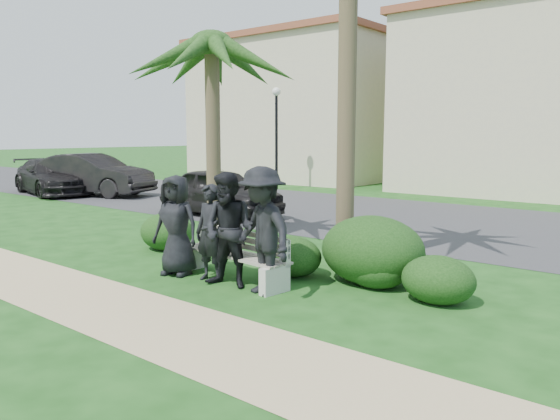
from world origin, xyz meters
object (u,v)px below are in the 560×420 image
(man_a, at_px, (176,225))
(man_d, at_px, (262,231))
(man_b, at_px, (210,233))
(park_bench, at_px, (232,258))
(palm_left, at_px, (212,46))
(car_a, at_px, (220,192))
(car_b, at_px, (92,175))
(street_lamp, at_px, (276,120))
(man_c, at_px, (229,230))
(car_c, at_px, (52,177))

(man_a, height_order, man_d, man_d)
(man_a, height_order, man_b, man_a)
(park_bench, bearing_deg, palm_left, 147.71)
(car_a, bearing_deg, palm_left, -135.39)
(car_b, bearing_deg, park_bench, -131.77)
(street_lamp, distance_m, man_c, 15.19)
(man_a, xyz_separation_m, man_d, (1.85, 0.06, 0.10))
(man_a, bearing_deg, car_a, 112.86)
(man_c, bearing_deg, park_bench, 116.72)
(man_d, bearing_deg, car_b, 171.73)
(man_b, bearing_deg, car_c, 157.74)
(street_lamp, height_order, man_d, street_lamp)
(palm_left, relative_size, car_a, 1.28)
(car_a, bearing_deg, man_c, -132.27)
(street_lamp, relative_size, car_b, 0.88)
(street_lamp, distance_m, car_a, 8.05)
(man_a, relative_size, car_b, 0.35)
(man_d, distance_m, car_a, 7.97)
(palm_left, bearing_deg, car_c, 167.91)
(man_a, distance_m, car_b, 13.18)
(street_lamp, distance_m, man_d, 15.52)
(palm_left, distance_m, car_a, 5.11)
(park_bench, relative_size, car_c, 0.48)
(man_d, xyz_separation_m, car_c, (-15.34, 4.99, -0.26))
(park_bench, bearing_deg, man_d, -10.98)
(man_c, distance_m, car_b, 14.28)
(palm_left, relative_size, car_b, 1.07)
(man_b, bearing_deg, man_d, -4.35)
(park_bench, relative_size, car_a, 0.56)
(man_d, bearing_deg, palm_left, 159.73)
(car_c, bearing_deg, car_a, -77.44)
(man_c, distance_m, man_d, 0.63)
(man_b, distance_m, man_c, 0.52)
(park_bench, xyz_separation_m, man_d, (0.89, -0.29, 0.59))
(park_bench, height_order, man_c, man_c)
(street_lamp, relative_size, man_b, 2.73)
(park_bench, bearing_deg, car_c, 168.88)
(park_bench, height_order, man_d, man_d)
(park_bench, bearing_deg, man_a, -153.14)
(man_c, bearing_deg, palm_left, 127.78)
(man_a, distance_m, man_d, 1.86)
(park_bench, bearing_deg, street_lamp, 133.67)
(car_c, bearing_deg, palm_left, -90.50)
(man_c, bearing_deg, car_c, 149.46)
(man_b, xyz_separation_m, man_c, (0.50, -0.08, 0.11))
(man_d, bearing_deg, man_b, -166.93)
(park_bench, height_order, man_b, man_b)
(street_lamp, relative_size, man_d, 2.27)
(park_bench, relative_size, man_c, 1.28)
(man_c, height_order, man_d, man_d)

